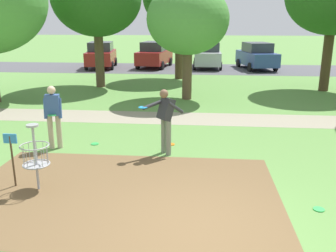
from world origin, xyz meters
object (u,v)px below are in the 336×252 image
Objects in this scene: disc_golf_basket at (33,154)px; player_waiting_left at (165,117)px; player_foreground_watching at (53,114)px; parked_car_leftmost at (101,55)px; frisbee_by_tee at (95,144)px; tree_far_center at (188,20)px; frisbee_near_basket at (171,144)px; frisbee_mid_grass at (319,209)px; parked_car_center_right at (208,55)px; parked_car_center_left at (155,55)px; parked_car_rightmost at (257,56)px.

disc_golf_basket is 3.39m from player_waiting_left.
player_foreground_watching is 0.39× the size of parked_car_leftmost.
player_waiting_left is 18.65m from parked_car_leftmost.
frisbee_by_tee is (0.96, 0.40, -0.96)m from player_foreground_watching.
frisbee_by_tee is 0.05× the size of tree_far_center.
frisbee_near_basket is at bearing 10.20° from player_foreground_watching.
frisbee_mid_grass is (5.17, -3.27, 0.00)m from frisbee_by_tee.
parked_car_center_right is at bearing 86.02° from player_waiting_left.
parked_car_center_left is (-5.71, 20.83, 0.91)m from frisbee_mid_grass.
parked_car_leftmost reaches higher than player_foreground_watching.
parked_car_center_left is (-0.54, 17.56, 0.91)m from frisbee_by_tee.
parked_car_center_right is (1.01, 11.13, -2.45)m from tree_far_center.
frisbee_by_tee is 17.90m from parked_car_center_right.
parked_car_center_left and parked_car_center_right have the same top height.
frisbee_near_basket is (0.08, 0.74, -0.98)m from player_waiting_left.
player_foreground_watching is 3.29m from frisbee_near_basket.
parked_car_center_right is (3.32, 17.56, 0.91)m from frisbee_by_tee.
player_foreground_watching is 18.47m from parked_car_center_right.
player_waiting_left is 18.33m from parked_car_center_left.
frisbee_by_tee is 0.05× the size of parked_car_center_left.
parked_car_center_left is (-0.13, 20.45, 0.17)m from disc_golf_basket.
parked_car_leftmost is at bearing -178.79° from parked_car_rightmost.
disc_golf_basket is 21.30m from parked_car_rightmost.
frisbee_by_tee is at bearing -111.52° from parked_car_rightmost.
disc_golf_basket is 0.81× the size of player_foreground_watching.
parked_car_leftmost and parked_car_rightmost have the same top height.
disc_golf_basket is at bearing 176.14° from frisbee_mid_grass.
player_waiting_left is at bearing -104.87° from parked_car_rightmost.
frisbee_by_tee and frisbee_mid_grass have the same top height.
tree_far_center is (0.18, 6.27, 3.36)m from frisbee_near_basket.
parked_car_rightmost is (7.74, 17.57, -0.05)m from player_foreground_watching.
parked_car_center_right is at bearing 95.07° from frisbee_mid_grass.
disc_golf_basket reaches higher than frisbee_by_tee.
parked_car_center_left reaches higher than player_foreground_watching.
parked_car_leftmost reaches higher than player_waiting_left.
player_foreground_watching is at bearing -157.53° from frisbee_by_tee.
player_foreground_watching is 17.97m from parked_car_center_left.
parked_car_rightmost is (1.60, 20.43, 0.91)m from frisbee_mid_grass.
player_waiting_left is 0.35× the size of tree_far_center.
disc_golf_basket is at bearing -77.43° from player_foreground_watching.
parked_car_center_right reaches higher than player_foreground_watching.
parked_car_center_right is at bearing 86.10° from frisbee_near_basket.
player_waiting_left reaches higher than frisbee_near_basket.
parked_car_center_left is at bearing 104.36° from tree_far_center.
tree_far_center is 11.45m from parked_car_center_right.
player_foreground_watching reaches higher than frisbee_by_tee.
frisbee_by_tee is at bearing 147.73° from frisbee_mid_grass.
disc_golf_basket is 5.64m from frisbee_mid_grass.
disc_golf_basket is 0.29× the size of tree_far_center.
parked_car_rightmost is at bearing 70.30° from disc_golf_basket.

